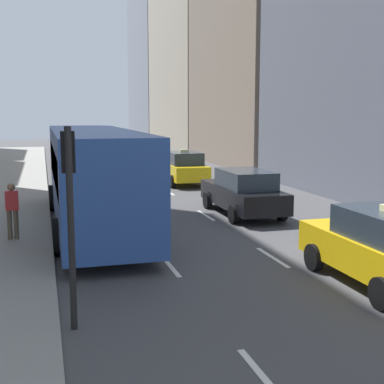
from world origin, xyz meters
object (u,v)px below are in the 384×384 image
Objects in this scene: taxi_second at (383,247)px; taxi_lead at (183,168)px; sedan_black_near at (243,192)px; traffic_light_pole at (70,195)px; city_bus at (93,174)px; pedestrian_far_walking at (12,208)px.

taxi_lead is at bearing 90.00° from taxi_second.
sedan_black_near is 11.44m from traffic_light_pole.
taxi_lead is 17.45m from taxi_second.
city_bus reaches higher than sedan_black_near.
pedestrian_far_walking is at bearing 101.32° from traffic_light_pole.
city_bus is 3.22× the size of traffic_light_pole.
taxi_second reaches higher than sedan_black_near.
traffic_light_pole is (-6.75, -0.53, 1.53)m from taxi_second.
city_bus is at bearing 82.24° from traffic_light_pole.
taxi_lead is 2.67× the size of pedestrian_far_walking.
taxi_second is at bearing -90.00° from taxi_lead.
sedan_black_near is at bearing 90.00° from taxi_second.
city_bus is at bearing 33.92° from pedestrian_far_walking.
city_bus is (-5.61, 7.83, 0.91)m from taxi_second.
taxi_second is 8.57m from sedan_black_near.
pedestrian_far_walking is (-8.09, -2.41, 0.20)m from sedan_black_near.
taxi_lead is at bearing 90.00° from sedan_black_near.
pedestrian_far_walking is (-8.09, 6.16, 0.19)m from taxi_second.
taxi_second is 2.67× the size of pedestrian_far_walking.
sedan_black_near is at bearing 53.44° from traffic_light_pole.
traffic_light_pole is (-1.14, -8.35, 0.62)m from city_bus.
city_bus is at bearing -172.42° from sedan_black_near.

